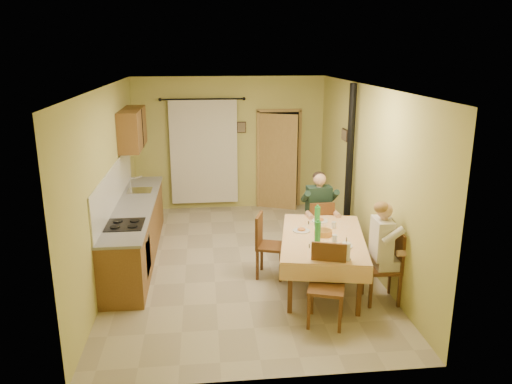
{
  "coord_description": "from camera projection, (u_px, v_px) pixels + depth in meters",
  "views": [
    {
      "loc": [
        -0.56,
        -7.44,
        3.32
      ],
      "look_at": [
        0.25,
        0.1,
        1.15
      ],
      "focal_mm": 35.0,
      "sensor_mm": 36.0,
      "label": 1
    }
  ],
  "objects": [
    {
      "name": "room_shell",
      "position": [
        240.0,
        152.0,
        7.59
      ],
      "size": [
        4.04,
        6.04,
        2.82
      ],
      "color": "tan",
      "rests_on": "ground"
    },
    {
      "name": "chair_right",
      "position": [
        382.0,
        281.0,
        6.78
      ],
      "size": [
        0.47,
        0.47,
        1.01
      ],
      "rotation": [
        0.0,
        0.0,
        1.53
      ],
      "color": "#563317",
      "rests_on": "ground"
    },
    {
      "name": "picture_right",
      "position": [
        345.0,
        135.0,
        8.93
      ],
      "size": [
        0.03,
        0.31,
        0.21
      ],
      "primitive_type": "cube",
      "color": "brown",
      "rests_on": "room_shell"
    },
    {
      "name": "floor",
      "position": [
        241.0,
        262.0,
        8.09
      ],
      "size": [
        4.0,
        6.0,
        0.01
      ],
      "primitive_type": "cube",
      "color": "tan",
      "rests_on": "ground"
    },
    {
      "name": "chair_far",
      "position": [
        318.0,
        239.0,
        8.3
      ],
      "size": [
        0.43,
        0.43,
        0.96
      ],
      "rotation": [
        0.0,
        0.0,
        0.05
      ],
      "color": "#563317",
      "rests_on": "ground"
    },
    {
      "name": "man_far",
      "position": [
        319.0,
        205.0,
        8.15
      ],
      "size": [
        0.59,
        0.47,
        1.39
      ],
      "rotation": [
        0.0,
        0.0,
        0.05
      ],
      "color": "#192D23",
      "rests_on": "chair_far"
    },
    {
      "name": "dining_table",
      "position": [
        322.0,
        261.0,
        7.2
      ],
      "size": [
        1.51,
        2.12,
        0.76
      ],
      "rotation": [
        0.0,
        0.0,
        -0.2
      ],
      "color": "#EDB77B",
      "rests_on": "ground"
    },
    {
      "name": "tableware",
      "position": [
        325.0,
        235.0,
        6.97
      ],
      "size": [
        0.7,
        1.65,
        0.33
      ],
      "color": "white",
      "rests_on": "dining_table"
    },
    {
      "name": "stove_flue",
      "position": [
        348.0,
        188.0,
        8.57
      ],
      "size": [
        0.24,
        0.24,
        2.8
      ],
      "color": "black",
      "rests_on": "ground"
    },
    {
      "name": "kitchen_run",
      "position": [
        135.0,
        230.0,
        8.16
      ],
      "size": [
        0.64,
        3.64,
        1.56
      ],
      "color": "brown",
      "rests_on": "ground"
    },
    {
      "name": "curtain",
      "position": [
        204.0,
        152.0,
        10.45
      ],
      "size": [
        1.7,
        0.07,
        2.22
      ],
      "color": "black",
      "rests_on": "ground"
    },
    {
      "name": "man_right",
      "position": [
        384.0,
        241.0,
        6.62
      ],
      "size": [
        0.47,
        0.59,
        1.39
      ],
      "rotation": [
        0.0,
        0.0,
        1.53
      ],
      "color": "silver",
      "rests_on": "chair_right"
    },
    {
      "name": "doorway",
      "position": [
        278.0,
        160.0,
        10.67
      ],
      "size": [
        0.96,
        0.38,
        2.15
      ],
      "color": "black",
      "rests_on": "ground"
    },
    {
      "name": "chair_left",
      "position": [
        270.0,
        258.0,
        7.53
      ],
      "size": [
        0.51,
        0.51,
        0.97
      ],
      "rotation": [
        0.0,
        0.0,
        -1.88
      ],
      "color": "#563317",
      "rests_on": "ground"
    },
    {
      "name": "chair_near",
      "position": [
        326.0,
        301.0,
        6.23
      ],
      "size": [
        0.55,
        0.55,
        1.0
      ],
      "rotation": [
        0.0,
        0.0,
        2.82
      ],
      "color": "#563317",
      "rests_on": "ground"
    },
    {
      "name": "picture_back",
      "position": [
        241.0,
        127.0,
        10.47
      ],
      "size": [
        0.19,
        0.03,
        0.23
      ],
      "primitive_type": "cube",
      "color": "black",
      "rests_on": "room_shell"
    },
    {
      "name": "upper_cabinets",
      "position": [
        133.0,
        129.0,
        8.99
      ],
      "size": [
        0.35,
        1.4,
        0.7
      ],
      "primitive_type": "cube",
      "color": "brown",
      "rests_on": "room_shell"
    }
  ]
}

